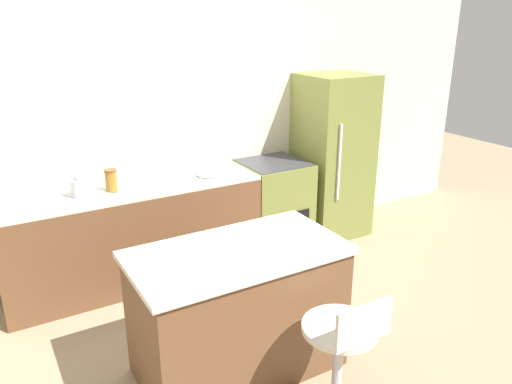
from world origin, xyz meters
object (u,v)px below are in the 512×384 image
at_px(refrigerator, 333,156).
at_px(stool_chair, 341,354).
at_px(oven_range, 273,204).
at_px(kettle, 80,186).
at_px(mixing_bowl, 211,170).

xyz_separation_m(refrigerator, stool_chair, (-1.66, -2.21, -0.42)).
distance_m(oven_range, stool_chair, 2.40).
bearing_deg(kettle, mixing_bowl, 0.00).
distance_m(kettle, mixing_bowl, 1.16).
distance_m(refrigerator, kettle, 2.62).
distance_m(refrigerator, stool_chair, 2.79).
relative_size(kettle, mixing_bowl, 0.83).
bearing_deg(mixing_bowl, oven_range, 3.32).
xyz_separation_m(oven_range, refrigerator, (0.74, -0.01, 0.41)).
relative_size(refrigerator, mixing_bowl, 6.59).
height_order(oven_range, mixing_bowl, mixing_bowl).
relative_size(refrigerator, stool_chair, 2.00).
distance_m(stool_chair, kettle, 2.44).
xyz_separation_m(oven_range, stool_chair, (-0.92, -2.22, -0.01)).
bearing_deg(oven_range, refrigerator, -0.86).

